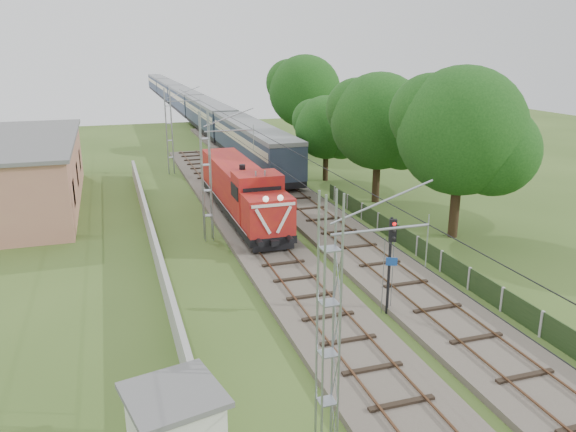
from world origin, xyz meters
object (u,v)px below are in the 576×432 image
object	(u,v)px
coach_rake	(185,99)
relay_hut	(176,432)
signal_post	(391,249)
locomotive	(241,190)

from	to	relation	value
coach_rake	relay_hut	xyz separation A→B (m)	(-12.40, -88.20, -1.32)
coach_rake	relay_hut	size ratio (longest dim) A/B	39.70
signal_post	coach_rake	bearing A→B (deg)	88.52
locomotive	signal_post	xyz separation A→B (m)	(2.91, -16.33, 1.00)
locomotive	relay_hut	xyz separation A→B (m)	(-7.40, -23.34, -0.82)
locomotive	coach_rake	world-z (taller)	locomotive
signal_post	relay_hut	size ratio (longest dim) A/B	1.51
signal_post	locomotive	bearing A→B (deg)	100.10
locomotive	coach_rake	distance (m)	65.05
signal_post	relay_hut	xyz separation A→B (m)	(-10.31, -7.02, -1.83)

